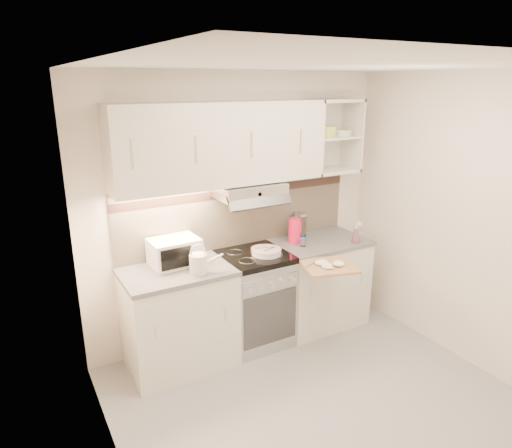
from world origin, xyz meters
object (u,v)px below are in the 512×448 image
glass_jar (300,225)px  microwave (175,252)px  plate_stack (267,252)px  cutting_board (329,266)px  electric_range (254,298)px  spray_bottle (356,234)px  watering_can (200,263)px  pink_pitcher (295,230)px

glass_jar → microwave: bearing=-176.7°
plate_stack → cutting_board: plate_stack is taller
electric_range → spray_bottle: 1.17m
plate_stack → watering_can: bearing=-172.7°
watering_can → cutting_board: bearing=-3.8°
watering_can → glass_jar: (1.24, 0.35, 0.04)m
spray_bottle → cutting_board: 0.65m
cutting_board → electric_range: bearing=147.7°
electric_range → cutting_board: (0.45, -0.52, 0.42)m
watering_can → plate_stack: 0.70m
electric_range → spray_bottle: bearing=-12.2°
watering_can → pink_pitcher: 1.13m
electric_range → glass_jar: bearing=17.0°
electric_range → cutting_board: size_ratio=2.08×
plate_stack → glass_jar: size_ratio=1.09×
cutting_board → microwave: bearing=168.2°
microwave → electric_range: bearing=-11.4°
electric_range → watering_can: size_ratio=3.13×
electric_range → microwave: bearing=170.8°
microwave → watering_can: bearing=-68.8°
microwave → spray_bottle: (1.73, -0.34, -0.03)m
microwave → watering_can: size_ratio=1.46×
microwave → glass_jar: size_ratio=1.69×
cutting_board → glass_jar: bearing=91.8°
pink_pitcher → glass_jar: bearing=43.3°
electric_range → spray_bottle: spray_bottle is taller
electric_range → microwave: microwave is taller
plate_stack → pink_pitcher: pink_pitcher is taller
microwave → plate_stack: (0.81, -0.18, -0.09)m
pink_pitcher → cutting_board: (-0.05, -0.61, -0.15)m
plate_stack → cutting_board: size_ratio=0.62×
plate_stack → spray_bottle: size_ratio=1.20×
spray_bottle → cutting_board: bearing=-133.9°
microwave → plate_stack: 0.83m
microwave → watering_can: (0.12, -0.27, -0.03)m
electric_range → watering_can: (-0.60, -0.15, 0.54)m
plate_stack → glass_jar: 0.62m
spray_bottle → microwave: bearing=-172.8°
watering_can → glass_jar: bearing=31.2°
microwave → glass_jar: 1.36m
plate_stack → cutting_board: 0.58m
electric_range → plate_stack: bearing=-35.0°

